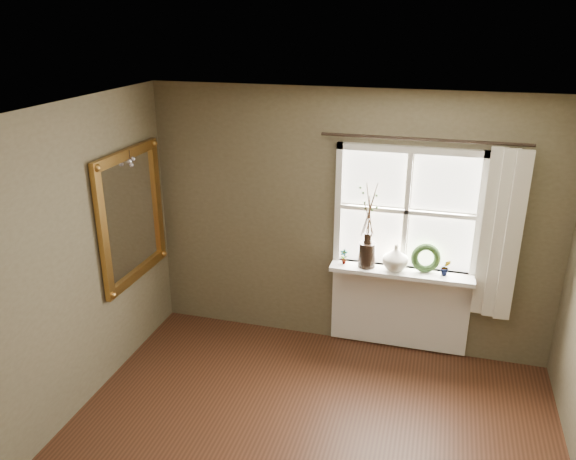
# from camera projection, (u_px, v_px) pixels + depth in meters

# --- Properties ---
(ceiling) EXTENTS (4.50, 4.50, 0.00)m
(ceiling) POSITION_uv_depth(u_px,v_px,m) (285.00, 136.00, 3.00)
(ceiling) COLOR silver
(ceiling) RESTS_ON ground
(wall_back) EXTENTS (4.00, 0.10, 2.60)m
(wall_back) POSITION_uv_depth(u_px,v_px,m) (349.00, 221.00, 5.53)
(wall_back) COLOR brown
(wall_back) RESTS_ON ground
(wall_left) EXTENTS (0.10, 4.50, 2.60)m
(wall_left) POSITION_uv_depth(u_px,v_px,m) (8.00, 302.00, 3.98)
(wall_left) COLOR brown
(wall_left) RESTS_ON ground
(window_frame) EXTENTS (1.36, 0.06, 1.24)m
(window_frame) POSITION_uv_depth(u_px,v_px,m) (407.00, 211.00, 5.26)
(window_frame) COLOR white
(window_frame) RESTS_ON wall_back
(window_sill) EXTENTS (1.36, 0.26, 0.04)m
(window_sill) POSITION_uv_depth(u_px,v_px,m) (401.00, 272.00, 5.37)
(window_sill) COLOR white
(window_sill) RESTS_ON wall_back
(window_apron) EXTENTS (1.36, 0.04, 0.88)m
(window_apron) POSITION_uv_depth(u_px,v_px,m) (399.00, 307.00, 5.63)
(window_apron) COLOR white
(window_apron) RESTS_ON ground
(dark_jug) EXTENTS (0.17, 0.17, 0.25)m
(dark_jug) POSITION_uv_depth(u_px,v_px,m) (367.00, 255.00, 5.41)
(dark_jug) COLOR black
(dark_jug) RESTS_ON window_sill
(cream_vase) EXTENTS (0.30, 0.30, 0.26)m
(cream_vase) POSITION_uv_depth(u_px,v_px,m) (396.00, 257.00, 5.34)
(cream_vase) COLOR beige
(cream_vase) RESTS_ON window_sill
(wreath) EXTENTS (0.30, 0.18, 0.29)m
(wreath) POSITION_uv_depth(u_px,v_px,m) (426.00, 261.00, 5.31)
(wreath) COLOR #27411D
(wreath) RESTS_ON window_sill
(potted_plant_left) EXTENTS (0.08, 0.05, 0.15)m
(potted_plant_left) POSITION_uv_depth(u_px,v_px,m) (344.00, 257.00, 5.48)
(potted_plant_left) COLOR #27411D
(potted_plant_left) RESTS_ON window_sill
(potted_plant_right) EXTENTS (0.09, 0.08, 0.16)m
(potted_plant_right) POSITION_uv_depth(u_px,v_px,m) (446.00, 267.00, 5.24)
(potted_plant_right) COLOR #27411D
(potted_plant_right) RESTS_ON window_sill
(curtain) EXTENTS (0.36, 0.12, 1.59)m
(curtain) POSITION_uv_depth(u_px,v_px,m) (500.00, 235.00, 5.00)
(curtain) COLOR beige
(curtain) RESTS_ON wall_back
(curtain_rod) EXTENTS (1.84, 0.03, 0.03)m
(curtain_rod) POSITION_uv_depth(u_px,v_px,m) (424.00, 139.00, 4.93)
(curtain_rod) COLOR black
(curtain_rod) RESTS_ON wall_back
(gilt_mirror) EXTENTS (0.10, 1.07, 1.28)m
(gilt_mirror) POSITION_uv_depth(u_px,v_px,m) (132.00, 215.00, 5.32)
(gilt_mirror) COLOR white
(gilt_mirror) RESTS_ON wall_left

